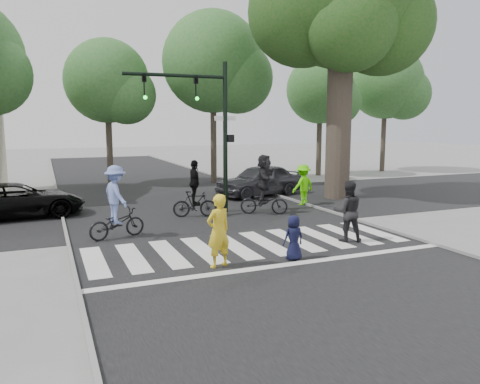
% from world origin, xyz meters
% --- Properties ---
extents(ground, '(120.00, 120.00, 0.00)m').
position_xyz_m(ground, '(0.00, 0.00, 0.00)').
color(ground, gray).
rests_on(ground, ground).
extents(road_stem, '(10.00, 70.00, 0.01)m').
position_xyz_m(road_stem, '(0.00, 5.00, 0.01)').
color(road_stem, black).
rests_on(road_stem, ground).
extents(road_cross, '(70.00, 10.00, 0.01)m').
position_xyz_m(road_cross, '(0.00, 8.00, 0.01)').
color(road_cross, black).
rests_on(road_cross, ground).
extents(curb_left, '(0.10, 70.00, 0.10)m').
position_xyz_m(curb_left, '(-5.05, 5.00, 0.05)').
color(curb_left, gray).
rests_on(curb_left, ground).
extents(curb_right, '(0.10, 70.00, 0.10)m').
position_xyz_m(curb_right, '(5.05, 5.00, 0.05)').
color(curb_right, gray).
rests_on(curb_right, ground).
extents(crosswalk, '(10.00, 3.85, 0.01)m').
position_xyz_m(crosswalk, '(0.00, 0.66, 0.01)').
color(crosswalk, silver).
rests_on(crosswalk, ground).
extents(traffic_signal, '(4.45, 0.29, 6.00)m').
position_xyz_m(traffic_signal, '(0.35, 6.20, 3.90)').
color(traffic_signal, black).
rests_on(traffic_signal, ground).
extents(eucalyptus, '(8.30, 7.20, 13.00)m').
position_xyz_m(eucalyptus, '(7.53, 7.67, 9.08)').
color(eucalyptus, brown).
rests_on(eucalyptus, ground).
extents(bg_tree_2, '(5.04, 4.80, 8.40)m').
position_xyz_m(bg_tree_2, '(-1.76, 16.62, 5.78)').
color(bg_tree_2, brown).
rests_on(bg_tree_2, ground).
extents(bg_tree_3, '(6.30, 6.00, 10.20)m').
position_xyz_m(bg_tree_3, '(4.31, 15.27, 6.94)').
color(bg_tree_3, brown).
rests_on(bg_tree_3, ground).
extents(bg_tree_4, '(4.83, 4.60, 8.15)m').
position_xyz_m(bg_tree_4, '(12.23, 16.12, 5.64)').
color(bg_tree_4, brown).
rests_on(bg_tree_4, ground).
extents(bg_tree_5, '(5.67, 5.40, 9.30)m').
position_xyz_m(bg_tree_5, '(18.27, 16.69, 6.36)').
color(bg_tree_5, brown).
rests_on(bg_tree_5, ground).
extents(pedestrian_woman, '(0.79, 0.63, 1.88)m').
position_xyz_m(pedestrian_woman, '(-1.63, -0.67, 0.94)').
color(pedestrian_woman, yellow).
rests_on(pedestrian_woman, ground).
extents(pedestrian_child, '(0.61, 0.41, 1.21)m').
position_xyz_m(pedestrian_child, '(0.43, -0.85, 0.60)').
color(pedestrian_child, black).
rests_on(pedestrian_child, ground).
extents(pedestrian_adult, '(1.11, 1.00, 1.87)m').
position_xyz_m(pedestrian_adult, '(2.93, 0.25, 0.94)').
color(pedestrian_adult, black).
rests_on(pedestrian_adult, ground).
extents(cyclist_left, '(1.93, 1.33, 2.32)m').
position_xyz_m(cyclist_left, '(-3.56, 3.38, 1.01)').
color(cyclist_left, black).
rests_on(cyclist_left, ground).
extents(cyclist_mid, '(1.76, 1.11, 2.22)m').
position_xyz_m(cyclist_mid, '(-0.28, 5.66, 0.91)').
color(cyclist_mid, black).
rests_on(cyclist_mid, ground).
extents(cyclist_right, '(1.96, 1.81, 2.39)m').
position_xyz_m(cyclist_right, '(2.44, 5.14, 1.07)').
color(cyclist_right, black).
rests_on(cyclist_right, ground).
extents(car_suv, '(5.08, 2.72, 1.36)m').
position_xyz_m(car_suv, '(-6.58, 8.15, 0.68)').
color(car_suv, black).
rests_on(car_suv, ground).
extents(car_grey, '(4.91, 2.91, 1.57)m').
position_xyz_m(car_grey, '(4.30, 9.56, 0.78)').
color(car_grey, '#39383F').
rests_on(car_grey, ground).
extents(bystander_hivis, '(1.30, 0.96, 1.80)m').
position_xyz_m(bystander_hivis, '(4.96, 6.41, 0.90)').
color(bystander_hivis, '#57EF04').
rests_on(bystander_hivis, ground).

